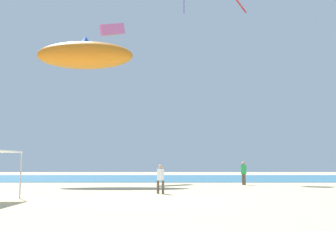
{
  "coord_description": "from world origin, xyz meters",
  "views": [
    {
      "loc": [
        0.73,
        -17.62,
        1.66
      ],
      "look_at": [
        0.83,
        13.25,
        5.51
      ],
      "focal_mm": 41.02,
      "sensor_mm": 36.0,
      "label": 1
    }
  ],
  "objects_px": {
    "person_near_tent": "(159,176)",
    "kite_parafoil_pink": "(111,29)",
    "kite_inflatable_orange": "(84,55)",
    "person_leftmost": "(242,171)"
  },
  "relations": [
    {
      "from": "person_near_tent",
      "to": "person_leftmost",
      "type": "xyz_separation_m",
      "value": [
        6.26,
        8.46,
        0.12
      ]
    },
    {
      "from": "person_near_tent",
      "to": "person_leftmost",
      "type": "relative_size",
      "value": 0.88
    },
    {
      "from": "person_leftmost",
      "to": "kite_inflatable_orange",
      "type": "xyz_separation_m",
      "value": [
        -13.31,
        3.55,
        10.26
      ]
    },
    {
      "from": "person_near_tent",
      "to": "kite_parafoil_pink",
      "type": "distance_m",
      "value": 25.23
    },
    {
      "from": "person_near_tent",
      "to": "kite_inflatable_orange",
      "type": "bearing_deg",
      "value": 135.06
    },
    {
      "from": "person_near_tent",
      "to": "kite_inflatable_orange",
      "type": "height_order",
      "value": "kite_inflatable_orange"
    },
    {
      "from": "person_leftmost",
      "to": "kite_inflatable_orange",
      "type": "height_order",
      "value": "kite_inflatable_orange"
    },
    {
      "from": "kite_parafoil_pink",
      "to": "person_leftmost",
      "type": "bearing_deg",
      "value": 81.55
    },
    {
      "from": "person_leftmost",
      "to": "kite_inflatable_orange",
      "type": "bearing_deg",
      "value": 64.52
    },
    {
      "from": "kite_inflatable_orange",
      "to": "person_near_tent",
      "type": "bearing_deg",
      "value": -61.35
    }
  ]
}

